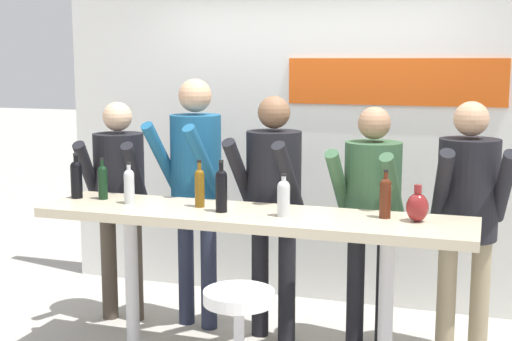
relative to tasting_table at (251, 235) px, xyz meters
name	(u,v)px	position (x,y,z in m)	size (l,w,h in m)	color
back_wall	(312,139)	(0.01, 1.53, 0.44)	(4.33, 0.12, 2.66)	silver
tasting_table	(251,235)	(0.00, 0.00, 0.00)	(2.73, 0.62, 1.04)	beige
bar_stool	(239,334)	(0.14, -0.61, -0.40)	(0.41, 0.41, 0.75)	#B2B2B7
person_far_left	(119,188)	(-1.24, 0.56, 0.13)	(0.50, 0.59, 1.67)	#473D33
person_left	(195,175)	(-0.64, 0.61, 0.25)	(0.51, 0.63, 1.85)	#23283D
person_center_left	(273,191)	(-0.03, 0.57, 0.17)	(0.51, 0.61, 1.74)	black
person_center	(372,203)	(0.66, 0.59, 0.13)	(0.51, 0.60, 1.68)	black
person_center_right	(468,203)	(1.27, 0.62, 0.16)	(0.54, 0.63, 1.72)	gray
wine_bottle_0	(103,181)	(-1.09, 0.08, 0.27)	(0.06, 0.06, 0.28)	black
wine_bottle_1	(385,196)	(0.81, 0.10, 0.28)	(0.07, 0.07, 0.29)	#4C1E0F
wine_bottle_2	(129,185)	(-0.85, 0.01, 0.27)	(0.07, 0.07, 0.28)	#B7BCC1
wine_bottle_3	(200,186)	(-0.37, 0.05, 0.28)	(0.06, 0.06, 0.31)	brown
wine_bottle_4	(284,196)	(0.22, -0.04, 0.27)	(0.08, 0.08, 0.26)	#B7BCC1
wine_bottle_5	(76,177)	(-1.28, 0.06, 0.29)	(0.08, 0.08, 0.31)	black
wine_bottle_6	(221,188)	(-0.18, -0.05, 0.29)	(0.07, 0.07, 0.33)	black
decorative_vase	(417,207)	(1.00, 0.07, 0.23)	(0.13, 0.13, 0.22)	maroon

